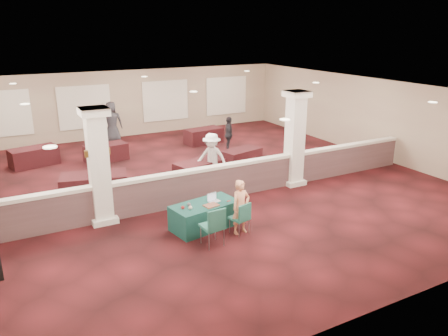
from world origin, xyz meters
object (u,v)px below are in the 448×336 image
far_table_back_center (106,152)px  far_table_back_right (204,136)px  attendee_d (112,122)px  conf_chair_main (242,216)px  attendee_c (229,135)px  far_table_back_left (34,157)px  near_table (205,215)px  woman (241,207)px  far_table_front_center (200,171)px  far_table_front_right (241,157)px  attendee_b (212,158)px  far_table_front_left (95,187)px  conf_chair_side (214,224)px

far_table_back_center → far_table_back_right: 4.71m
attendee_d → conf_chair_main: bearing=103.6°
conf_chair_main → far_table_back_center: (-1.50, 8.30, -0.18)m
attendee_c → far_table_back_left: bearing=100.9°
attendee_c → attendee_d: bearing=70.3°
conf_chair_main → attendee_d: (-0.52, 10.99, 0.45)m
far_table_back_right → attendee_d: bearing=150.7°
near_table → far_table_back_right: (3.83, 8.09, 0.00)m
far_table_back_center → far_table_back_right: bearing=7.5°
conf_chair_main → attendee_c: 7.82m
conf_chair_main → woman: (0.02, 0.08, 0.21)m
far_table_front_center → woman: bearing=-100.6°
conf_chair_main → far_table_front_right: size_ratio=0.55×
far_table_back_left → far_table_back_center: size_ratio=1.06×
near_table → far_table_back_left: bearing=103.1°
far_table_front_right → far_table_back_center: size_ratio=0.97×
attendee_b → far_table_back_center: bearing=170.1°
far_table_front_left → far_table_back_center: size_ratio=1.22×
conf_chair_main → attendee_b: size_ratio=0.50×
far_table_back_left → far_table_back_right: far_table_back_left is taller
far_table_back_left → conf_chair_side: bearing=-70.8°
far_table_back_left → far_table_back_right: 7.31m
conf_chair_main → far_table_back_right: size_ratio=0.51×
woman → far_table_back_right: bearing=64.6°
woman → conf_chair_side: bearing=-166.1°
far_table_back_left → far_table_front_center: bearing=-43.3°
far_table_front_center → attendee_d: attendee_d is taller
far_table_back_left → far_table_back_center: 2.72m
attendee_d → far_table_back_right: bearing=161.5°
far_table_front_center → far_table_back_right: (2.36, 4.63, -0.01)m
far_table_back_left → far_table_back_center: (2.64, -0.66, -0.02)m
far_table_front_left → far_table_back_left: far_table_front_left is taller
conf_chair_main → near_table: bearing=114.6°
conf_chair_main → far_table_back_left: conf_chair_main is taller
conf_chair_side → attendee_c: size_ratio=0.66×
far_table_front_left → attendee_c: size_ratio=1.29×
far_table_front_center → far_table_back_left: bearing=136.7°
woman → attendee_d: size_ratio=0.76×
near_table → attendee_d: bearing=79.1°
conf_chair_side → far_table_front_right: bearing=50.9°
far_table_front_center → far_table_back_center: bearing=119.9°
far_table_back_center → attendee_c: 5.14m
far_table_front_left → far_table_front_right: size_ratio=1.26×
attendee_d → far_table_back_left: bearing=40.1°
near_table → far_table_front_center: 3.77m
far_table_front_left → attendee_d: (2.31, 6.70, 0.56)m
attendee_b → attendee_d: 7.19m
near_table → conf_chair_side: (-0.26, -1.08, 0.26)m
far_table_back_center → attendee_d: (0.98, 2.69, 0.63)m
attendee_c → attendee_d: (-3.98, 3.98, 0.19)m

